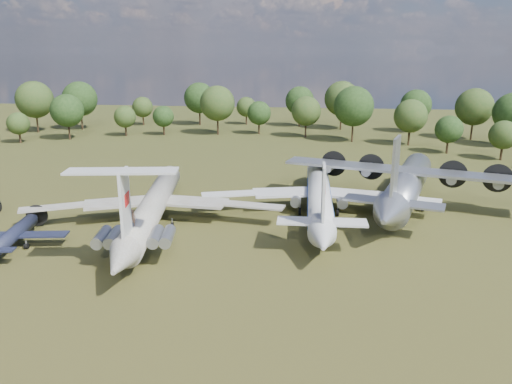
% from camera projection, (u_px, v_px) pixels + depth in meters
% --- Properties ---
extents(ground, '(300.00, 300.00, 0.00)m').
position_uv_depth(ground, '(167.00, 224.00, 69.03)').
color(ground, '#233812').
rests_on(ground, ground).
extents(il62_airliner, '(42.64, 51.58, 4.57)m').
position_uv_depth(il62_airliner, '(154.00, 210.00, 67.95)').
color(il62_airliner, silver).
rests_on(il62_airliner, ground).
extents(tu104_jet, '(35.77, 47.00, 4.61)m').
position_uv_depth(tu104_jet, '(319.00, 198.00, 73.11)').
color(tu104_jet, silver).
rests_on(tu104_jet, ground).
extents(an12_transport, '(49.17, 52.25, 5.68)m').
position_uv_depth(an12_transport, '(406.00, 189.00, 76.00)').
color(an12_transport, '#999BA0').
rests_on(an12_transport, ground).
extents(small_prop_west, '(15.26, 19.05, 2.53)m').
position_uv_depth(small_prop_west, '(13.00, 238.00, 60.44)').
color(small_prop_west, '#161D31').
rests_on(small_prop_west, ground).
extents(person_on_il62, '(0.72, 0.50, 1.90)m').
position_uv_depth(person_on_il62, '(132.00, 217.00, 54.77)').
color(person_on_il62, '#8B6047').
rests_on(person_on_il62, il62_airliner).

